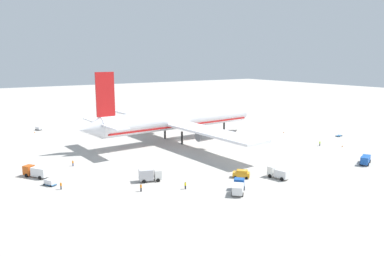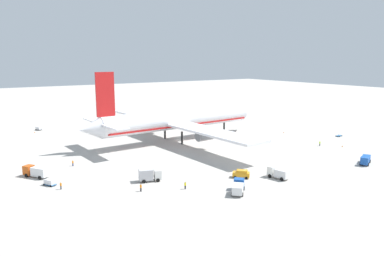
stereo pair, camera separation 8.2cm
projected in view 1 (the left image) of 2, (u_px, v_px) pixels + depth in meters
ground_plane at (180, 140)px, 133.71m from camera, size 600.00×600.00×0.00m
airliner at (177, 120)px, 131.65m from camera, size 72.18×82.47×24.82m
service_truck_0 at (36, 171)px, 91.72m from camera, size 5.51×6.96×2.68m
service_truck_1 at (238, 187)px, 81.05m from camera, size 5.92×5.91×2.55m
service_truck_2 at (278, 173)px, 90.86m from camera, size 3.14×5.58×2.72m
service_truck_3 at (150, 175)px, 88.65m from camera, size 5.68×3.86×2.99m
service_truck_4 at (365, 159)px, 103.30m from camera, size 6.34×4.42×2.38m
service_van at (241, 174)px, 91.36m from camera, size 4.14×4.25×1.97m
baggage_cart_0 at (50, 182)px, 85.86m from camera, size 2.64×3.48×1.40m
baggage_cart_1 at (39, 128)px, 152.21m from camera, size 2.38×3.25×1.38m
baggage_cart_2 at (339, 136)px, 140.25m from camera, size 3.30×1.88×0.40m
ground_worker_0 at (61, 186)px, 83.23m from camera, size 0.48×0.48×1.68m
ground_worker_1 at (141, 188)px, 81.91m from camera, size 0.50×0.50×1.74m
ground_worker_2 at (185, 185)px, 83.46m from camera, size 0.57×0.57×1.69m
ground_worker_3 at (320, 143)px, 124.89m from camera, size 0.47×0.47×1.63m
ground_worker_4 at (73, 163)px, 101.37m from camera, size 0.54×0.54×1.64m
traffic_cone_0 at (342, 146)px, 123.47m from camera, size 0.36×0.36×0.55m
traffic_cone_1 at (223, 121)px, 174.14m from camera, size 0.36×0.36×0.55m
traffic_cone_2 at (35, 132)px, 147.12m from camera, size 0.36×0.36×0.55m
traffic_cone_3 at (284, 132)px, 146.56m from camera, size 0.36×0.36×0.55m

